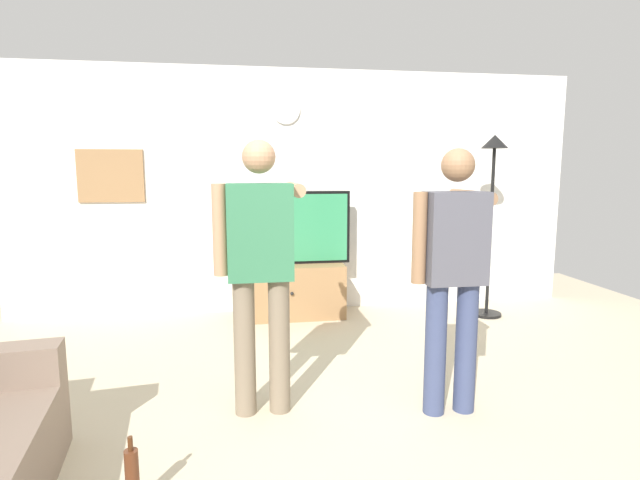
{
  "coord_description": "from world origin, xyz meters",
  "views": [
    {
      "loc": [
        -0.66,
        -2.64,
        1.62
      ],
      "look_at": [
        -0.05,
        1.2,
        1.05
      ],
      "focal_mm": 27.75,
      "sensor_mm": 36.0,
      "label": 1
    }
  ],
  "objects_px": {
    "television": "(289,228)",
    "person_standing_nearer_lamp": "(261,261)",
    "wall_clock": "(286,110)",
    "floor_lamp": "(492,188)",
    "framed_picture": "(111,176)",
    "tv_stand": "(290,291)",
    "beverage_bottle": "(132,478)",
    "person_standing_nearer_couch": "(453,267)"
  },
  "relations": [
    {
      "from": "wall_clock",
      "to": "person_standing_nearer_couch",
      "type": "distance_m",
      "value": 2.99
    },
    {
      "from": "floor_lamp",
      "to": "tv_stand",
      "type": "bearing_deg",
      "value": 172.33
    },
    {
      "from": "person_standing_nearer_couch",
      "to": "beverage_bottle",
      "type": "relative_size",
      "value": 4.76
    },
    {
      "from": "tv_stand",
      "to": "floor_lamp",
      "type": "xyz_separation_m",
      "value": [
        2.16,
        -0.29,
        1.11
      ]
    },
    {
      "from": "person_standing_nearer_couch",
      "to": "floor_lamp",
      "type": "bearing_deg",
      "value": 56.5
    },
    {
      "from": "framed_picture",
      "to": "person_standing_nearer_lamp",
      "type": "bearing_deg",
      "value": -58.42
    },
    {
      "from": "wall_clock",
      "to": "television",
      "type": "bearing_deg",
      "value": -90.0
    },
    {
      "from": "beverage_bottle",
      "to": "framed_picture",
      "type": "bearing_deg",
      "value": 103.96
    },
    {
      "from": "person_standing_nearer_lamp",
      "to": "wall_clock",
      "type": "bearing_deg",
      "value": 80.74
    },
    {
      "from": "floor_lamp",
      "to": "person_standing_nearer_lamp",
      "type": "xyz_separation_m",
      "value": [
        -2.55,
        -1.8,
        -0.38
      ]
    },
    {
      "from": "tv_stand",
      "to": "framed_picture",
      "type": "xyz_separation_m",
      "value": [
        -1.86,
        0.3,
        1.25
      ]
    },
    {
      "from": "wall_clock",
      "to": "floor_lamp",
      "type": "bearing_deg",
      "value": -15.06
    },
    {
      "from": "television",
      "to": "wall_clock",
      "type": "bearing_deg",
      "value": 90.0
    },
    {
      "from": "floor_lamp",
      "to": "person_standing_nearer_couch",
      "type": "height_order",
      "value": "floor_lamp"
    },
    {
      "from": "tv_stand",
      "to": "framed_picture",
      "type": "height_order",
      "value": "framed_picture"
    },
    {
      "from": "tv_stand",
      "to": "floor_lamp",
      "type": "height_order",
      "value": "floor_lamp"
    },
    {
      "from": "tv_stand",
      "to": "framed_picture",
      "type": "bearing_deg",
      "value": 170.97
    },
    {
      "from": "tv_stand",
      "to": "floor_lamp",
      "type": "relative_size",
      "value": 0.6
    },
    {
      "from": "tv_stand",
      "to": "person_standing_nearer_lamp",
      "type": "height_order",
      "value": "person_standing_nearer_lamp"
    },
    {
      "from": "framed_picture",
      "to": "floor_lamp",
      "type": "xyz_separation_m",
      "value": [
        4.01,
        -0.59,
        -0.13
      ]
    },
    {
      "from": "television",
      "to": "floor_lamp",
      "type": "relative_size",
      "value": 0.68
    },
    {
      "from": "person_standing_nearer_lamp",
      "to": "person_standing_nearer_couch",
      "type": "distance_m",
      "value": 1.24
    },
    {
      "from": "framed_picture",
      "to": "beverage_bottle",
      "type": "distance_m",
      "value": 3.63
    },
    {
      "from": "wall_clock",
      "to": "person_standing_nearer_lamp",
      "type": "xyz_separation_m",
      "value": [
        -0.39,
        -2.38,
        -1.23
      ]
    },
    {
      "from": "television",
      "to": "person_standing_nearer_couch",
      "type": "bearing_deg",
      "value": -70.15
    },
    {
      "from": "television",
      "to": "wall_clock",
      "type": "xyz_separation_m",
      "value": [
        -0.0,
        0.24,
        1.27
      ]
    },
    {
      "from": "floor_lamp",
      "to": "beverage_bottle",
      "type": "distance_m",
      "value": 4.36
    },
    {
      "from": "tv_stand",
      "to": "floor_lamp",
      "type": "bearing_deg",
      "value": -7.67
    },
    {
      "from": "television",
      "to": "person_standing_nearer_lamp",
      "type": "xyz_separation_m",
      "value": [
        -0.39,
        -2.14,
        0.04
      ]
    },
    {
      "from": "person_standing_nearer_couch",
      "to": "television",
      "type": "bearing_deg",
      "value": 109.85
    },
    {
      "from": "framed_picture",
      "to": "wall_clock",
      "type": "bearing_deg",
      "value": -0.15
    },
    {
      "from": "tv_stand",
      "to": "person_standing_nearer_lamp",
      "type": "xyz_separation_m",
      "value": [
        -0.39,
        -2.09,
        0.73
      ]
    },
    {
      "from": "tv_stand",
      "to": "person_standing_nearer_couch",
      "type": "distance_m",
      "value": 2.53
    },
    {
      "from": "television",
      "to": "beverage_bottle",
      "type": "relative_size",
      "value": 3.65
    },
    {
      "from": "beverage_bottle",
      "to": "tv_stand",
      "type": "bearing_deg",
      "value": 70.56
    },
    {
      "from": "wall_clock",
      "to": "framed_picture",
      "type": "bearing_deg",
      "value": 179.85
    },
    {
      "from": "floor_lamp",
      "to": "television",
      "type": "bearing_deg",
      "value": 171.12
    },
    {
      "from": "person_standing_nearer_lamp",
      "to": "person_standing_nearer_couch",
      "type": "height_order",
      "value": "person_standing_nearer_lamp"
    },
    {
      "from": "floor_lamp",
      "to": "framed_picture",
      "type": "bearing_deg",
      "value": 171.7
    },
    {
      "from": "television",
      "to": "floor_lamp",
      "type": "height_order",
      "value": "floor_lamp"
    },
    {
      "from": "person_standing_nearer_lamp",
      "to": "beverage_bottle",
      "type": "relative_size",
      "value": 4.9
    },
    {
      "from": "person_standing_nearer_lamp",
      "to": "beverage_bottle",
      "type": "distance_m",
      "value": 1.39
    }
  ]
}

